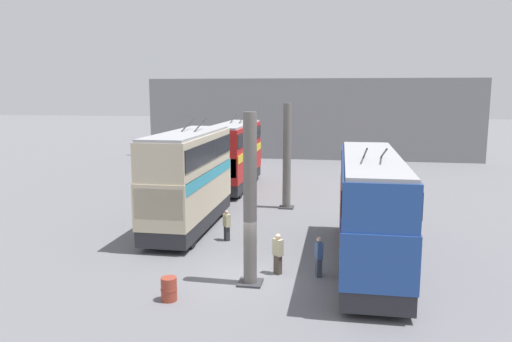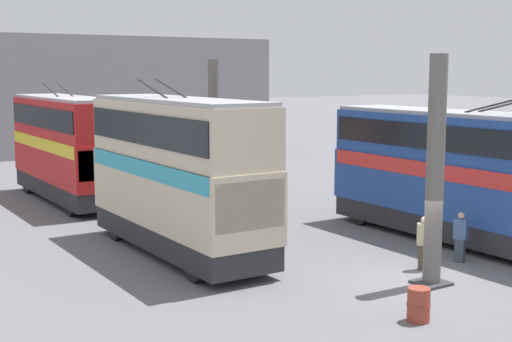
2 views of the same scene
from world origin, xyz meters
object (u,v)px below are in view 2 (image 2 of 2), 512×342
object	(u,v)px
bus_right_near	(178,166)
person_aisle_foreground	(424,242)
person_by_left_row	(461,236)
bus_right_mid	(68,142)
oil_drum	(419,305)
bus_left_far	(463,169)
person_by_right_row	(267,231)

from	to	relation	value
bus_right_near	person_aisle_foreground	size ratio (longest dim) A/B	5.44
person_by_left_row	bus_right_near	bearing A→B (deg)	-59.23
bus_right_mid	oil_drum	distance (m)	20.93
bus_left_far	bus_right_mid	distance (m)	18.18
bus_left_far	person_by_right_row	xyz separation A→B (m)	(2.35, 6.79, -1.87)
bus_left_far	person_by_left_row	xyz separation A→B (m)	(-1.79, 2.05, -1.82)
bus_right_near	person_by_left_row	distance (m)	9.52
oil_drum	person_aisle_foreground	bearing A→B (deg)	-47.06
bus_right_near	oil_drum	xyz separation A→B (m)	(-9.10, -2.05, -2.56)
person_by_right_row	bus_right_near	bearing A→B (deg)	106.12
person_aisle_foreground	oil_drum	size ratio (longest dim) A/B	1.98
person_by_left_row	person_by_right_row	distance (m)	6.29
bus_left_far	oil_drum	xyz separation A→B (m)	(-5.04, 7.19, -2.26)
person_by_right_row	bus_left_far	bearing A→B (deg)	-58.00
person_aisle_foreground	person_by_left_row	xyz separation A→B (m)	(-0.00, -1.65, -0.03)
bus_left_far	bus_right_near	distance (m)	10.10
bus_right_mid	person_by_left_row	bearing A→B (deg)	-157.60
bus_right_near	person_by_right_row	xyz separation A→B (m)	(-1.72, -2.46, -2.18)
bus_right_near	person_by_left_row	bearing A→B (deg)	-129.16
bus_left_far	person_aisle_foreground	world-z (taller)	bus_left_far
bus_right_mid	person_aisle_foreground	xyz separation A→B (m)	(-17.45, -5.54, -1.93)
person_aisle_foreground	person_by_right_row	size ratio (longest dim) A/B	1.09
bus_right_near	person_by_left_row	size ratio (longest dim) A/B	5.60
person_by_left_row	bus_right_mid	bearing A→B (deg)	-87.67
bus_right_mid	oil_drum	world-z (taller)	bus_right_mid
bus_right_mid	bus_right_near	bearing A→B (deg)	-180.00
person_aisle_foreground	person_by_right_row	bearing A→B (deg)	75.23
person_aisle_foreground	bus_right_mid	bearing A→B (deg)	56.14
bus_right_near	person_aisle_foreground	bearing A→B (deg)	-136.58
bus_right_mid	person_aisle_foreground	bearing A→B (deg)	-162.38
bus_right_mid	person_aisle_foreground	world-z (taller)	bus_right_mid
bus_right_mid	person_by_right_row	bearing A→B (deg)	-169.55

